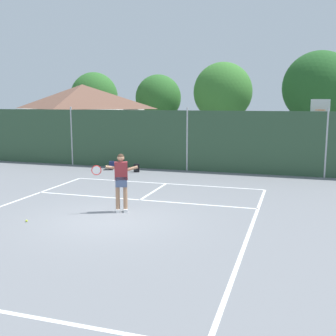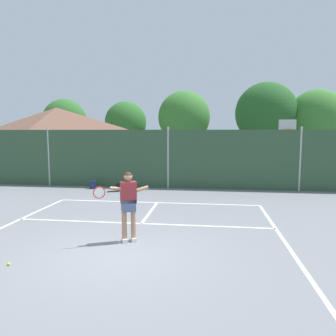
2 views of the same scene
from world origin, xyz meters
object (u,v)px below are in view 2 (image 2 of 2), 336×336
tennis_player (128,200)px  basketball_hoop (287,143)px  backpack_navy (93,185)px  backpack_black (119,187)px  tennis_ball (9,264)px

tennis_player → basketball_hoop: bearing=57.9°
backpack_navy → backpack_black: 1.62m
backpack_navy → backpack_black: size_ratio=1.00×
backpack_navy → backpack_black: (1.55, -0.47, 0.00)m
tennis_ball → backpack_black: (-0.07, 8.82, 0.16)m
basketball_hoop → tennis_ball: 14.63m
basketball_hoop → backpack_navy: bearing=-166.3°
backpack_black → tennis_player: bearing=-72.0°
basketball_hoop → backpack_navy: basketball_hoop is taller
basketball_hoop → backpack_black: size_ratio=7.67×
tennis_ball → backpack_navy: (-1.62, 9.29, 0.16)m
basketball_hoop → tennis_player: bearing=-122.1°
tennis_player → backpack_black: tennis_player is taller
tennis_ball → backpack_navy: size_ratio=0.14×
backpack_black → tennis_ball: bearing=-89.5°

